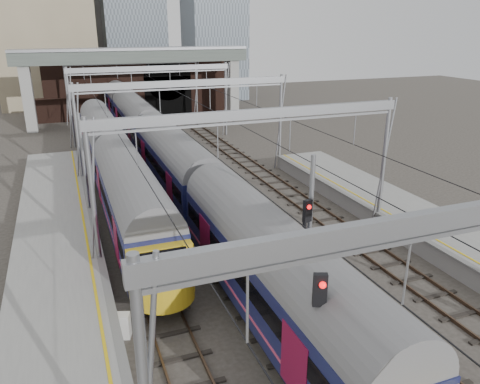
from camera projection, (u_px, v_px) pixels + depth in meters
name	position (u px, v px, depth m)	size (l,w,h in m)	color
ground	(329.00, 333.00, 18.99)	(160.00, 160.00, 0.00)	#38332D
platform_left	(60.00, 342.00, 17.58)	(4.32, 55.00, 1.12)	gray
tracks	(215.00, 207.00, 32.17)	(14.40, 80.00, 0.22)	#4C3828
overhead_line	(187.00, 98.00, 35.67)	(16.80, 80.00, 8.00)	gray
retaining_wall	(140.00, 83.00, 63.67)	(28.00, 2.75, 9.00)	black
overbridge	(135.00, 64.00, 57.00)	(28.00, 3.00, 9.25)	gray
train_main	(152.00, 138.00, 40.53)	(2.90, 67.05, 4.96)	black
train_second	(114.00, 163.00, 33.48)	(2.82, 32.66, 4.85)	black
signal_near_left	(315.00, 336.00, 13.43)	(0.43, 0.49, 5.47)	black
signal_near_centre	(304.00, 243.00, 19.45)	(0.40, 0.48, 5.21)	black
relay_cabinet	(123.00, 326.00, 18.59)	(0.53, 0.44, 1.06)	silver
equip_cover_a	(313.00, 355.00, 17.63)	(0.86, 0.61, 0.10)	#1762AF
equip_cover_b	(296.00, 237.00, 27.45)	(0.94, 0.66, 0.11)	#1762AF
equip_cover_c	(332.00, 261.00, 24.73)	(0.74, 0.53, 0.09)	#1762AF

